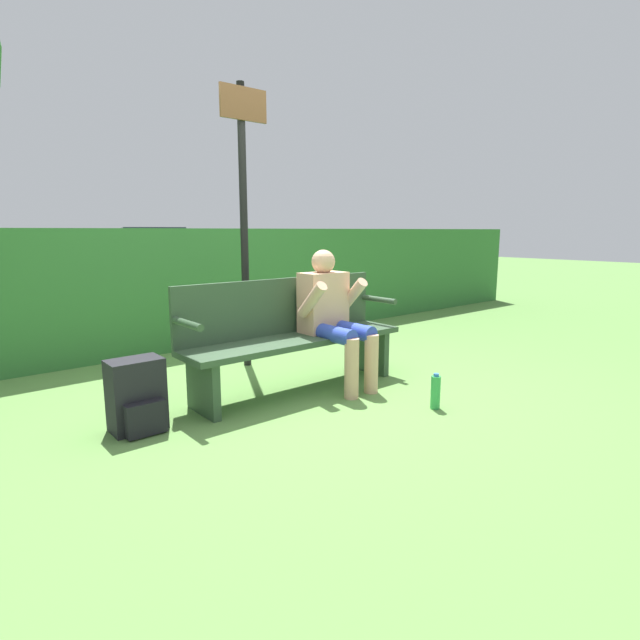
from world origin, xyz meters
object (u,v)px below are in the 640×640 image
signpost (244,206)px  person_seated (332,312)px  water_bottle (436,392)px  backpack (137,397)px  parked_car (154,252)px  park_bench (292,333)px

signpost → person_seated: bearing=-78.2°
person_seated → water_bottle: (0.20, -0.90, -0.49)m
backpack → parked_car: (4.65, 11.35, 0.43)m
park_bench → backpack: park_bench is taller
park_bench → parked_car: 11.79m
backpack → water_bottle: (1.78, -0.98, -0.10)m
signpost → backpack: bearing=-146.8°
park_bench → water_bottle: (0.51, -1.04, -0.33)m
park_bench → signpost: 1.33m
person_seated → backpack: size_ratio=2.39×
backpack → water_bottle: 2.04m
person_seated → backpack: 1.63m
parked_car → backpack: bearing=174.5°
signpost → parked_car: bearing=72.6°
park_bench → signpost: (0.10, 0.84, 1.03)m
backpack → person_seated: bearing=-3.0°
water_bottle → backpack: bearing=151.2°
park_bench → water_bottle: bearing=-64.0°
water_bottle → signpost: size_ratio=0.10×
backpack → parked_car: bearing=67.7°
person_seated → parked_car: bearing=75.0°
parked_car → water_bottle: bearing=-176.3°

